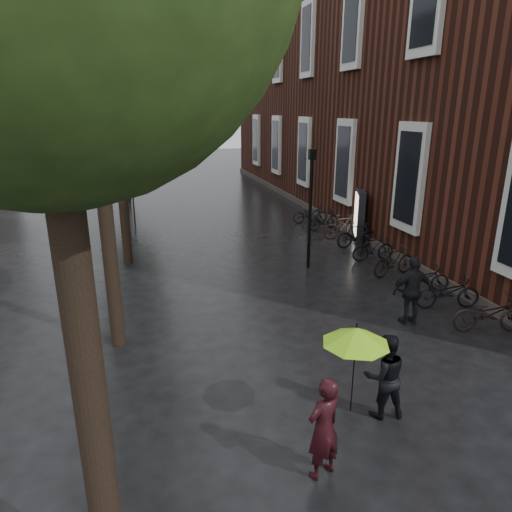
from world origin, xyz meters
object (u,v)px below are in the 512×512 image
object	(u,v)px
parked_bicycles	(375,249)
lamp_post	(311,198)
person_black	(385,376)
person_burgundy	(324,428)
pedestrian_walking	(412,291)
ad_lightbox	(359,215)

from	to	relation	value
parked_bicycles	lamp_post	size ratio (longest dim) A/B	3.12
person_black	person_burgundy	bearing A→B (deg)	41.51
parked_bicycles	pedestrian_walking	bearing A→B (deg)	-108.60
person_burgundy	ad_lightbox	size ratio (longest dim) A/B	0.78
person_burgundy	lamp_post	size ratio (longest dim) A/B	0.41
person_black	pedestrian_walking	distance (m)	4.00
person_burgundy	person_black	size ratio (longest dim) A/B	1.05
lamp_post	parked_bicycles	bearing A→B (deg)	-0.02
pedestrian_walking	lamp_post	world-z (taller)	lamp_post
person_burgundy	lamp_post	world-z (taller)	lamp_post
parked_bicycles	lamp_post	xyz separation A→B (m)	(-2.52, 0.00, 1.93)
ad_lightbox	pedestrian_walking	bearing A→B (deg)	-85.42
lamp_post	ad_lightbox	bearing A→B (deg)	39.92
person_black	parked_bicycles	bearing A→B (deg)	-109.65
person_burgundy	pedestrian_walking	size ratio (longest dim) A/B	0.92
pedestrian_walking	parked_bicycles	size ratio (longest dim) A/B	0.14
person_black	pedestrian_walking	world-z (taller)	pedestrian_walking
person_burgundy	ad_lightbox	xyz separation A→B (m)	(6.38, 11.49, 0.23)
person_burgundy	person_black	xyz separation A→B (m)	(1.57, 1.03, -0.04)
person_black	pedestrian_walking	xyz separation A→B (m)	(2.53, 3.10, 0.10)
person_black	ad_lightbox	size ratio (longest dim) A/B	0.75
pedestrian_walking	person_black	bearing A→B (deg)	53.63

